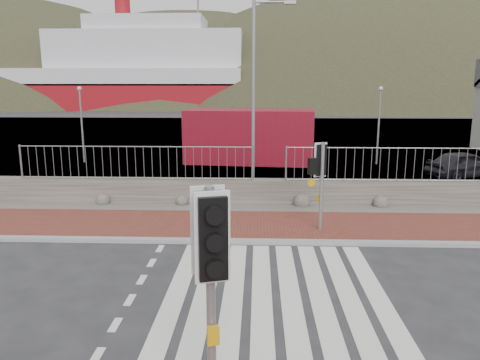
{
  "coord_description": "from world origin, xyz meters",
  "views": [
    {
      "loc": [
        -0.4,
        -9.25,
        4.39
      ],
      "look_at": [
        -0.88,
        3.0,
        1.79
      ],
      "focal_mm": 35.0,
      "sensor_mm": 36.0,
      "label": 1
    }
  ],
  "objects_px": {
    "streetlight": "(257,91)",
    "shipping_container": "(250,136)",
    "car_a": "(465,164)",
    "ferry": "(110,75)",
    "traffic_signal_near": "(210,252)",
    "traffic_signal_far": "(321,168)"
  },
  "relations": [
    {
      "from": "traffic_signal_near",
      "to": "car_a",
      "type": "height_order",
      "value": "traffic_signal_near"
    },
    {
      "from": "shipping_container",
      "to": "car_a",
      "type": "xyz_separation_m",
      "value": [
        10.05,
        -3.83,
        -0.82
      ]
    },
    {
      "from": "traffic_signal_near",
      "to": "shipping_container",
      "type": "distance_m",
      "value": 19.99
    },
    {
      "from": "shipping_container",
      "to": "car_a",
      "type": "height_order",
      "value": "shipping_container"
    },
    {
      "from": "traffic_signal_far",
      "to": "streetlight",
      "type": "distance_m",
      "value": 4.93
    },
    {
      "from": "streetlight",
      "to": "shipping_container",
      "type": "bearing_deg",
      "value": 93.56
    },
    {
      "from": "ferry",
      "to": "car_a",
      "type": "distance_m",
      "value": 65.1
    },
    {
      "from": "streetlight",
      "to": "car_a",
      "type": "bearing_deg",
      "value": 25.33
    },
    {
      "from": "ferry",
      "to": "traffic_signal_far",
      "type": "relative_size",
      "value": 18.63
    },
    {
      "from": "streetlight",
      "to": "shipping_container",
      "type": "xyz_separation_m",
      "value": [
        -0.39,
        8.23,
        -2.61
      ]
    },
    {
      "from": "traffic_signal_near",
      "to": "shipping_container",
      "type": "relative_size",
      "value": 0.45
    },
    {
      "from": "ferry",
      "to": "shipping_container",
      "type": "bearing_deg",
      "value": -65.23
    },
    {
      "from": "traffic_signal_far",
      "to": "car_a",
      "type": "xyz_separation_m",
      "value": [
        7.78,
        8.44,
        -1.33
      ]
    },
    {
      "from": "ferry",
      "to": "traffic_signal_far",
      "type": "distance_m",
      "value": 69.05
    },
    {
      "from": "traffic_signal_far",
      "to": "shipping_container",
      "type": "height_order",
      "value": "shipping_container"
    },
    {
      "from": "ferry",
      "to": "shipping_container",
      "type": "xyz_separation_m",
      "value": [
        23.8,
        -51.57,
        -3.92
      ]
    },
    {
      "from": "shipping_container",
      "to": "car_a",
      "type": "bearing_deg",
      "value": -15.36
    },
    {
      "from": "ferry",
      "to": "traffic_signal_near",
      "type": "distance_m",
      "value": 75.42
    },
    {
      "from": "traffic_signal_far",
      "to": "shipping_container",
      "type": "bearing_deg",
      "value": -101.01
    },
    {
      "from": "ferry",
      "to": "car_a",
      "type": "relative_size",
      "value": 13.83
    },
    {
      "from": "traffic_signal_far",
      "to": "shipping_container",
      "type": "xyz_separation_m",
      "value": [
        -2.27,
        12.27,
        -0.51
      ]
    },
    {
      "from": "traffic_signal_far",
      "to": "traffic_signal_near",
      "type": "bearing_deg",
      "value": 51.09
    }
  ]
}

